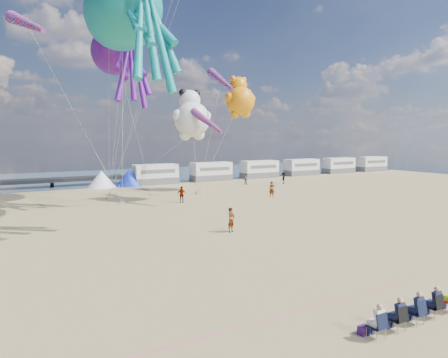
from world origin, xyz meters
TOP-DOWN VIEW (x-y plane):
  - ground at (0.00, 0.00)m, footprint 120.00×120.00m
  - water at (0.00, 55.00)m, footprint 120.00×120.00m
  - motorhome_0 at (6.00, 40.00)m, footprint 6.60×2.50m
  - motorhome_1 at (15.50, 40.00)m, footprint 6.60×2.50m
  - motorhome_2 at (25.00, 40.00)m, footprint 6.60×2.50m
  - motorhome_3 at (34.50, 40.00)m, footprint 6.60×2.50m
  - motorhome_4 at (44.00, 40.00)m, footprint 6.60×2.50m
  - motorhome_5 at (53.50, 40.00)m, footprint 6.60×2.50m
  - tent_white at (-2.00, 40.00)m, footprint 4.00×4.00m
  - tent_blue at (2.00, 40.00)m, footprint 4.00×4.00m
  - spectator_row at (-1.17, -8.02)m, footprint 6.10×0.90m
  - cooler_purple at (-3.53, -7.64)m, footprint 0.40×0.30m
  - cooler_navy at (0.92, -7.58)m, footprint 0.38×0.28m
  - rope_line at (0.00, -5.00)m, footprint 34.00×0.03m
  - standing_person at (0.29, 8.12)m, footprint 0.79×0.67m
  - beachgoer_1 at (17.63, 32.70)m, footprint 0.93×0.72m
  - beachgoer_2 at (22.95, 30.76)m, footprint 1.04×0.99m
  - beachgoer_3 at (2.51, 22.36)m, footprint 1.31×1.21m
  - beachgoer_5 at (13.35, 20.67)m, footprint 1.79×1.19m
  - sandbag_a at (-3.27, 24.88)m, footprint 0.50×0.35m
  - sandbag_b at (1.66, 29.43)m, footprint 0.50×0.35m
  - sandbag_c at (6.99, 27.49)m, footprint 0.50×0.35m
  - sandbag_d at (7.37, 28.02)m, footprint 0.50×0.35m
  - sandbag_e at (-3.67, 28.91)m, footprint 0.50×0.35m
  - kite_octopus_teal at (-4.87, 17.25)m, footprint 7.67×12.12m
  - kite_octopus_purple at (-2.70, 28.05)m, footprint 4.67×10.36m
  - kite_panda at (4.25, 23.24)m, footprint 5.82×5.63m
  - kite_teddy_orange at (13.27, 27.63)m, footprint 5.81×5.65m
  - windsock_left at (-11.98, 20.20)m, footprint 3.06×6.22m
  - windsock_mid at (7.80, 22.98)m, footprint 1.43×6.29m
  - windsock_right at (4.36, 19.83)m, footprint 2.20×4.80m

SIDE VIEW (x-z plane):
  - ground at x=0.00m, z-range 0.00..0.00m
  - water at x=0.00m, z-range 0.02..0.02m
  - rope_line at x=0.00m, z-range 0.00..0.04m
  - sandbag_a at x=-3.27m, z-range 0.00..0.22m
  - sandbag_b at x=1.66m, z-range 0.00..0.22m
  - sandbag_c at x=6.99m, z-range 0.00..0.22m
  - sandbag_d at x=7.37m, z-range 0.00..0.22m
  - sandbag_e at x=-3.67m, z-range 0.00..0.22m
  - cooler_navy at x=0.92m, z-range 0.00..0.30m
  - cooler_purple at x=-3.53m, z-range 0.00..0.32m
  - spectator_row at x=-1.17m, z-range 0.00..1.30m
  - beachgoer_1 at x=17.63m, z-range 0.00..1.68m
  - beachgoer_2 at x=22.95m, z-range 0.00..1.69m
  - beachgoer_3 at x=2.51m, z-range 0.00..1.78m
  - standing_person at x=0.29m, z-range 0.00..1.83m
  - beachgoer_5 at x=13.35m, z-range 0.00..1.85m
  - tent_white at x=-2.00m, z-range 0.00..2.40m
  - tent_blue at x=2.00m, z-range 0.00..2.40m
  - motorhome_0 at x=6.00m, z-range 0.00..3.00m
  - motorhome_1 at x=15.50m, z-range 0.00..3.00m
  - motorhome_2 at x=25.00m, z-range 0.00..3.00m
  - motorhome_3 at x=34.50m, z-range 0.00..3.00m
  - motorhome_4 at x=44.00m, z-range 0.00..3.00m
  - motorhome_5 at x=53.50m, z-range 0.00..3.00m
  - windsock_right at x=4.36m, z-range 6.29..11.03m
  - kite_panda at x=4.25m, z-range 5.66..12.34m
  - kite_teddy_orange at x=13.27m, z-range 8.49..14.97m
  - windsock_mid at x=7.80m, z-range 10.33..16.56m
  - windsock_left at x=-11.98m, z-range 13.20..19.40m
  - kite_octopus_purple at x=-2.70m, z-range 10.68..22.38m
  - kite_octopus_teal at x=-4.87m, z-range 11.07..23.92m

